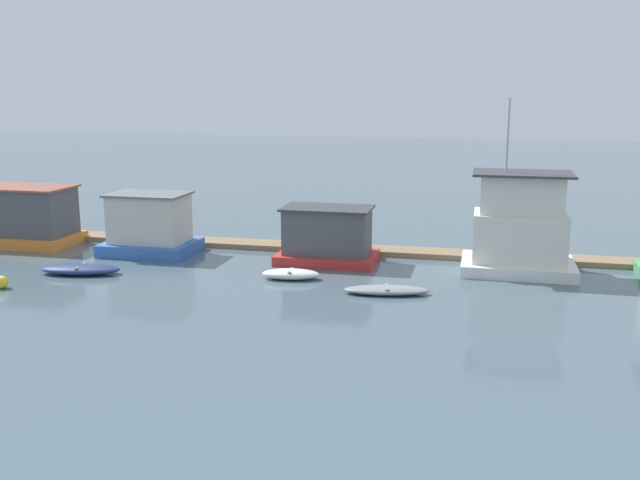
{
  "coord_description": "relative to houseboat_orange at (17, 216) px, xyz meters",
  "views": [
    {
      "loc": [
        8.16,
        -36.41,
        9.13
      ],
      "look_at": [
        0.0,
        -1.0,
        1.4
      ],
      "focal_mm": 40.0,
      "sensor_mm": 36.0,
      "label": 1
    }
  ],
  "objects": [
    {
      "name": "houseboat_red",
      "position": [
        19.05,
        -0.37,
        -0.28
      ],
      "size": [
        5.24,
        3.37,
        3.0
      ],
      "color": "red",
      "rests_on": "ground_plane"
    },
    {
      "name": "houseboat_orange",
      "position": [
        0.0,
        0.0,
        0.0
      ],
      "size": [
        7.06,
        3.63,
        3.5
      ],
      "color": "orange",
      "rests_on": "ground_plane"
    },
    {
      "name": "houseboat_blue",
      "position": [
        8.86,
        -0.57,
        -0.12
      ],
      "size": [
        5.03,
        3.67,
        3.44
      ],
      "color": "#3866B7",
      "rests_on": "ground_plane"
    },
    {
      "name": "ground_plane",
      "position": [
        18.86,
        -0.32,
        -1.68
      ],
      "size": [
        200.0,
        200.0,
        0.0
      ],
      "primitive_type": "plane",
      "color": "#475B66"
    },
    {
      "name": "dinghy_navy",
      "position": [
        7.52,
        -5.67,
        -1.42
      ],
      "size": [
        4.19,
        2.15,
        0.51
      ],
      "color": "navy",
      "rests_on": "ground_plane"
    },
    {
      "name": "mooring_post_far_right",
      "position": [
        0.53,
        1.17,
        -0.79
      ],
      "size": [
        0.28,
        0.28,
        1.77
      ],
      "primitive_type": "cylinder",
      "color": "#846B4C",
      "rests_on": "ground_plane"
    },
    {
      "name": "mooring_post_centre",
      "position": [
        9.98,
        1.17,
        -0.99
      ],
      "size": [
        0.31,
        0.31,
        1.38
      ],
      "primitive_type": "cylinder",
      "color": "brown",
      "rests_on": "ground_plane"
    },
    {
      "name": "dinghy_white",
      "position": [
        18.05,
        -4.21,
        -1.42
      ],
      "size": [
        2.96,
        1.55,
        0.51
      ],
      "color": "white",
      "rests_on": "ground_plane"
    },
    {
      "name": "dock_walkway",
      "position": [
        18.86,
        2.31,
        -1.53
      ],
      "size": [
        51.0,
        1.78,
        0.3
      ],
      "primitive_type": "cube",
      "color": "#846B4C",
      "rests_on": "ground_plane"
    },
    {
      "name": "dinghy_grey",
      "position": [
        22.99,
        -5.76,
        -1.49
      ],
      "size": [
        4.02,
        1.85,
        0.39
      ],
      "color": "gray",
      "rests_on": "ground_plane"
    },
    {
      "name": "houseboat_white",
      "position": [
        28.93,
        -0.25,
        0.54
      ],
      "size": [
        5.59,
        3.97,
        8.69
      ],
      "color": "white",
      "rests_on": "ground_plane"
    },
    {
      "name": "buoy_yellow",
      "position": [
        5.35,
        -8.85,
        -1.37
      ],
      "size": [
        0.61,
        0.61,
        0.61
      ],
      "primitive_type": "sphere",
      "color": "yellow",
      "rests_on": "ground_plane"
    }
  ]
}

